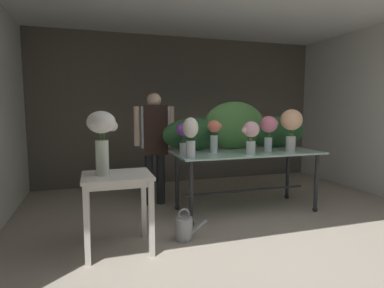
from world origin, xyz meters
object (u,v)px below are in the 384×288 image
display_table_glass (246,161)px  vase_coral_carnations (214,133)px  vase_rosy_peonies (269,128)px  watering_can (185,228)px  florist (155,136)px  vase_violet_roses (185,135)px  side_table_white (117,186)px  vase_blush_freesia (251,135)px  vase_white_roses_tall (102,134)px  vase_peach_anemones (291,124)px  vase_ivory_stock (191,135)px

display_table_glass → vase_coral_carnations: vase_coral_carnations is taller
vase_rosy_peonies → watering_can: 1.75m
florist → vase_violet_roses: bearing=-68.0°
display_table_glass → side_table_white: (-1.74, -0.71, -0.04)m
vase_blush_freesia → vase_rosy_peonies: bearing=23.1°
florist → vase_white_roses_tall: 1.56m
vase_peach_anemones → vase_white_roses_tall: vase_peach_anemones is taller
florist → vase_rosy_peonies: size_ratio=3.40×
display_table_glass → vase_rosy_peonies: (0.26, -0.11, 0.44)m
vase_violet_roses → vase_coral_carnations: vase_coral_carnations is taller
side_table_white → vase_coral_carnations: vase_coral_carnations is taller
vase_violet_roses → vase_white_roses_tall: bearing=-144.5°
vase_violet_roses → vase_coral_carnations: size_ratio=0.94×
vase_violet_roses → vase_white_roses_tall: size_ratio=0.66×
display_table_glass → vase_coral_carnations: bearing=174.7°
display_table_glass → vase_violet_roses: bearing=178.9°
florist → vase_rosy_peonies: florist is taller
florist → vase_ivory_stock: size_ratio=3.41×
vase_rosy_peonies → vase_ivory_stock: 1.16m
vase_blush_freesia → watering_can: size_ratio=1.18×
vase_ivory_stock → vase_white_roses_tall: (-0.99, -0.39, 0.06)m
side_table_white → florist: 1.54m
vase_ivory_stock → vase_white_roses_tall: vase_white_roses_tall is taller
vase_rosy_peonies → vase_white_roses_tall: bearing=-164.3°
vase_ivory_stock → side_table_white: bearing=-155.6°
side_table_white → florist: (0.63, 1.36, 0.35)m
display_table_glass → vase_violet_roses: vase_violet_roses is taller
vase_rosy_peonies → vase_peach_anemones: vase_peach_anemones is taller
vase_white_roses_tall → watering_can: (0.81, 0.03, -1.02)m
side_table_white → vase_blush_freesia: size_ratio=1.82×
watering_can → display_table_glass: bearing=32.6°
watering_can → florist: bearing=92.4°
vase_violet_roses → vase_white_roses_tall: (-1.01, -0.72, 0.09)m
vase_coral_carnations → vase_white_roses_tall: (-1.42, -0.75, 0.08)m
vase_rosy_peonies → watering_can: (-1.32, -0.57, -0.99)m
side_table_white → vase_white_roses_tall: vase_white_roses_tall is taller
vase_peach_anemones → vase_white_roses_tall: 2.50m
side_table_white → vase_ivory_stock: vase_ivory_stock is taller
vase_coral_carnations → watering_can: (-0.61, -0.72, -0.93)m
florist → vase_blush_freesia: (1.04, -0.91, 0.07)m
florist → vase_ivory_stock: florist is taller
vase_peach_anemones → display_table_glass: bearing=164.8°
vase_ivory_stock → vase_white_roses_tall: bearing=-158.4°
vase_peach_anemones → vase_coral_carnations: vase_peach_anemones is taller
vase_violet_roses → vase_rosy_peonies: bearing=-6.3°
watering_can → vase_blush_freesia: bearing=23.4°
vase_peach_anemones → vase_coral_carnations: (-1.02, 0.20, -0.12)m
watering_can → vase_peach_anemones: bearing=17.7°
vase_rosy_peonies → vase_blush_freesia: size_ratio=1.14×
side_table_white → vase_white_roses_tall: bearing=179.7°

